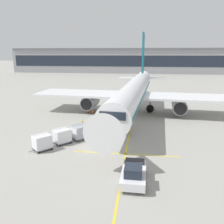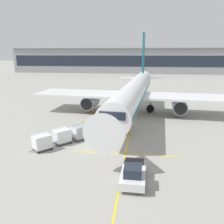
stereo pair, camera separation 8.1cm
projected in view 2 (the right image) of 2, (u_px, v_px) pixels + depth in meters
ground_plane at (98, 147)px, 28.29m from camera, size 600.00×600.00×0.00m
parked_airplane at (134, 93)px, 43.24m from camera, size 37.40×47.85×15.92m
belt_loader at (100, 126)px, 33.48m from camera, size 4.03×5.14×2.89m
baggage_cart_lead at (80, 132)px, 30.59m from camera, size 2.52×2.58×1.91m
baggage_cart_second at (62, 136)px, 29.16m from camera, size 2.52×2.58×1.91m
baggage_cart_third at (42, 142)px, 27.18m from camera, size 2.52×2.58×1.91m
pushback_tug at (133, 174)px, 20.34m from camera, size 2.20×4.44×1.83m
ground_crew_by_loader at (109, 126)px, 32.87m from camera, size 0.53×0.37×1.74m
ground_crew_by_carts at (82, 125)px, 33.36m from camera, size 0.37×0.54×1.74m
ground_crew_marshaller at (88, 128)px, 32.07m from camera, size 0.36×0.54×1.74m
ground_crew_wingwalker at (95, 125)px, 33.28m from camera, size 0.44×0.44×1.74m
safety_cone_engine_keepout at (90, 111)px, 44.26m from camera, size 0.69×0.69×0.77m
safety_cone_wingtip at (93, 111)px, 44.04m from camera, size 0.67×0.67×0.75m
apron_guidance_line_lead_in at (133, 114)px, 43.39m from camera, size 0.20×110.00×0.01m
apron_guidance_line_stop_bar at (126, 154)px, 26.23m from camera, size 12.00×0.20×0.01m
terminal_building at (117, 60)px, 136.22m from camera, size 116.10×22.27×13.44m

